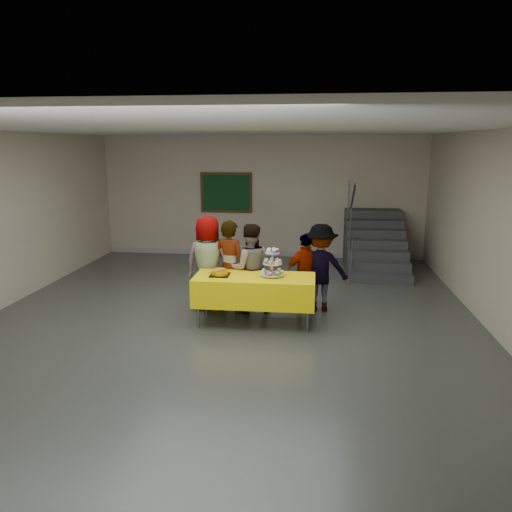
{
  "coord_description": "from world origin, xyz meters",
  "views": [
    {
      "loc": [
        1.32,
        -7.38,
        2.77
      ],
      "look_at": [
        0.42,
        0.27,
        1.05
      ],
      "focal_mm": 35.0,
      "sensor_mm": 36.0,
      "label": 1
    }
  ],
  "objects_px": {
    "staircase": "(374,246)",
    "schoolchild_b": "(230,267)",
    "schoolchild_c": "(250,268)",
    "schoolchild_e": "(320,268)",
    "cupcake_stand": "(272,265)",
    "bake_table": "(254,290)",
    "bear_cake": "(220,272)",
    "schoolchild_d": "(306,273)",
    "schoolchild_a": "(208,263)",
    "noticeboard": "(226,193)"
  },
  "relations": [
    {
      "from": "staircase",
      "to": "schoolchild_b",
      "type": "bearing_deg",
      "value": -127.95
    },
    {
      "from": "schoolchild_c",
      "to": "schoolchild_e",
      "type": "xyz_separation_m",
      "value": [
        1.18,
        0.22,
        -0.01
      ]
    },
    {
      "from": "cupcake_stand",
      "to": "schoolchild_b",
      "type": "height_order",
      "value": "schoolchild_b"
    },
    {
      "from": "bake_table",
      "to": "schoolchild_c",
      "type": "height_order",
      "value": "schoolchild_c"
    },
    {
      "from": "bear_cake",
      "to": "schoolchild_d",
      "type": "distance_m",
      "value": 1.52
    },
    {
      "from": "schoolchild_c",
      "to": "schoolchild_b",
      "type": "bearing_deg",
      "value": -7.24
    },
    {
      "from": "schoolchild_b",
      "to": "schoolchild_c",
      "type": "xyz_separation_m",
      "value": [
        0.33,
        0.03,
        -0.03
      ]
    },
    {
      "from": "staircase",
      "to": "schoolchild_c",
      "type": "bearing_deg",
      "value": -124.74
    },
    {
      "from": "schoolchild_a",
      "to": "staircase",
      "type": "xyz_separation_m",
      "value": [
        3.15,
        3.44,
        -0.32
      ]
    },
    {
      "from": "bear_cake",
      "to": "noticeboard",
      "type": "height_order",
      "value": "noticeboard"
    },
    {
      "from": "staircase",
      "to": "schoolchild_a",
      "type": "bearing_deg",
      "value": -132.47
    },
    {
      "from": "cupcake_stand",
      "to": "bake_table",
      "type": "bearing_deg",
      "value": -169.83
    },
    {
      "from": "bear_cake",
      "to": "staircase",
      "type": "height_order",
      "value": "staircase"
    },
    {
      "from": "schoolchild_c",
      "to": "cupcake_stand",
      "type": "bearing_deg",
      "value": 117.24
    },
    {
      "from": "schoolchild_a",
      "to": "bake_table",
      "type": "bearing_deg",
      "value": 153.46
    },
    {
      "from": "staircase",
      "to": "cupcake_stand",
      "type": "bearing_deg",
      "value": -116.6
    },
    {
      "from": "schoolchild_a",
      "to": "noticeboard",
      "type": "xyz_separation_m",
      "value": [
        -0.44,
        4.28,
        0.79
      ]
    },
    {
      "from": "bake_table",
      "to": "staircase",
      "type": "height_order",
      "value": "staircase"
    },
    {
      "from": "bear_cake",
      "to": "noticeboard",
      "type": "bearing_deg",
      "value": 98.85
    },
    {
      "from": "bake_table",
      "to": "schoolchild_a",
      "type": "xyz_separation_m",
      "value": [
        -0.87,
        0.62,
        0.25
      ]
    },
    {
      "from": "bear_cake",
      "to": "schoolchild_b",
      "type": "bearing_deg",
      "value": 82.87
    },
    {
      "from": "schoolchild_b",
      "to": "schoolchild_c",
      "type": "relative_size",
      "value": 1.04
    },
    {
      "from": "cupcake_stand",
      "to": "bear_cake",
      "type": "distance_m",
      "value": 0.83
    },
    {
      "from": "schoolchild_d",
      "to": "staircase",
      "type": "xyz_separation_m",
      "value": [
        1.5,
        3.36,
        -0.17
      ]
    },
    {
      "from": "schoolchild_b",
      "to": "staircase",
      "type": "height_order",
      "value": "staircase"
    },
    {
      "from": "bear_cake",
      "to": "bake_table",
      "type": "bearing_deg",
      "value": 1.55
    },
    {
      "from": "bake_table",
      "to": "schoolchild_e",
      "type": "height_order",
      "value": "schoolchild_e"
    },
    {
      "from": "cupcake_stand",
      "to": "bear_cake",
      "type": "bearing_deg",
      "value": -175.54
    },
    {
      "from": "cupcake_stand",
      "to": "noticeboard",
      "type": "relative_size",
      "value": 0.34
    },
    {
      "from": "bake_table",
      "to": "schoolchild_b",
      "type": "distance_m",
      "value": 0.74
    },
    {
      "from": "cupcake_stand",
      "to": "schoolchild_b",
      "type": "relative_size",
      "value": 0.28
    },
    {
      "from": "schoolchild_e",
      "to": "staircase",
      "type": "relative_size",
      "value": 0.62
    },
    {
      "from": "cupcake_stand",
      "to": "schoolchild_e",
      "type": "height_order",
      "value": "schoolchild_e"
    },
    {
      "from": "cupcake_stand",
      "to": "schoolchild_d",
      "type": "bearing_deg",
      "value": 52.13
    },
    {
      "from": "bake_table",
      "to": "staircase",
      "type": "bearing_deg",
      "value": 60.66
    },
    {
      "from": "bear_cake",
      "to": "schoolchild_e",
      "type": "xyz_separation_m",
      "value": [
        1.57,
        0.79,
        -0.08
      ]
    },
    {
      "from": "noticeboard",
      "to": "schoolchild_e",
      "type": "bearing_deg",
      "value": -60.48
    },
    {
      "from": "schoolchild_b",
      "to": "noticeboard",
      "type": "bearing_deg",
      "value": -58.98
    },
    {
      "from": "bake_table",
      "to": "cupcake_stand",
      "type": "distance_m",
      "value": 0.48
    },
    {
      "from": "schoolchild_e",
      "to": "staircase",
      "type": "height_order",
      "value": "staircase"
    },
    {
      "from": "cupcake_stand",
      "to": "schoolchild_b",
      "type": "bearing_deg",
      "value": 147.79
    },
    {
      "from": "bear_cake",
      "to": "schoolchild_d",
      "type": "height_order",
      "value": "schoolchild_d"
    },
    {
      "from": "schoolchild_a",
      "to": "staircase",
      "type": "bearing_deg",
      "value": -123.65
    },
    {
      "from": "schoolchild_a",
      "to": "schoolchild_e",
      "type": "bearing_deg",
      "value": -166.51
    },
    {
      "from": "bear_cake",
      "to": "staircase",
      "type": "distance_m",
      "value": 4.97
    },
    {
      "from": "bake_table",
      "to": "schoolchild_b",
      "type": "relative_size",
      "value": 1.2
    },
    {
      "from": "schoolchild_c",
      "to": "bake_table",
      "type": "bearing_deg",
      "value": 92.39
    },
    {
      "from": "staircase",
      "to": "bear_cake",
      "type": "bearing_deg",
      "value": -124.75
    },
    {
      "from": "schoolchild_d",
      "to": "noticeboard",
      "type": "xyz_separation_m",
      "value": [
        -2.09,
        4.19,
        0.94
      ]
    },
    {
      "from": "schoolchild_e",
      "to": "cupcake_stand",
      "type": "bearing_deg",
      "value": 45.95
    }
  ]
}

